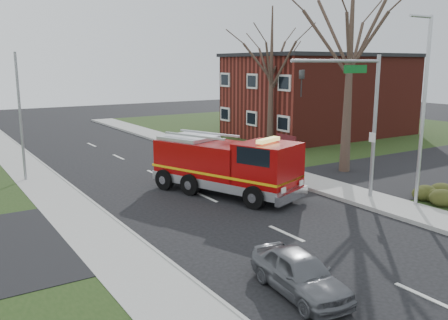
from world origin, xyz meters
TOP-DOWN VIEW (x-y plane):
  - ground at (0.00, 0.00)m, footprint 120.00×120.00m
  - sidewalk_right at (6.20, 0.00)m, footprint 2.40×80.00m
  - sidewalk_left at (-6.20, 0.00)m, footprint 2.40×80.00m
  - brick_building at (19.00, 18.00)m, footprint 15.40×10.40m
  - health_center_sign at (10.50, 12.50)m, footprint 0.12×2.00m
  - bare_tree_near at (9.50, 6.00)m, footprint 6.00×6.00m
  - bare_tree_far at (11.00, 15.00)m, footprint 5.25×5.25m
  - traffic_signal_mast at (5.21, 1.50)m, footprint 5.29×0.18m
  - streetlight_pole at (7.14, -0.50)m, footprint 1.48×0.16m
  - utility_pole_far at (-6.80, 14.00)m, footprint 0.14×0.14m
  - fire_engine at (1.17, 5.97)m, footprint 5.02×7.96m
  - parked_car_maroon at (-2.80, -3.89)m, footprint 1.87×3.76m

SIDE VIEW (x-z plane):
  - ground at x=0.00m, z-range 0.00..0.00m
  - sidewalk_right at x=6.20m, z-range 0.00..0.15m
  - sidewalk_left at x=-6.20m, z-range 0.00..0.15m
  - parked_car_maroon at x=-2.80m, z-range 0.00..1.23m
  - health_center_sign at x=10.50m, z-range 0.18..1.58m
  - fire_engine at x=1.17m, z-range -0.14..2.89m
  - utility_pole_far at x=-6.80m, z-range 0.00..7.00m
  - brick_building at x=19.00m, z-range 0.03..7.28m
  - streetlight_pole at x=7.14m, z-range 0.35..8.75m
  - traffic_signal_mast at x=5.21m, z-range 1.31..8.11m
  - bare_tree_far at x=11.00m, z-range 1.24..11.74m
  - bare_tree_near at x=9.50m, z-range 1.41..13.41m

